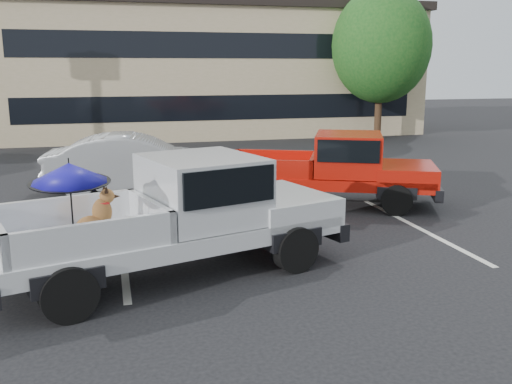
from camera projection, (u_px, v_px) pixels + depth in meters
ground at (316, 274)px, 9.22m from camera, size 90.00×90.00×0.00m
stripe_left at (122, 251)px, 10.37m from camera, size 0.12×5.00×0.01m
stripe_right at (418, 228)px, 11.85m from camera, size 0.12×5.00×0.01m
motel_building at (209, 68)px, 28.86m from camera, size 20.40×8.40×6.30m
tree_right at (381, 46)px, 25.66m from camera, size 4.46×4.46×6.78m
tree_back at (269, 47)px, 32.44m from camera, size 4.68×4.68×7.11m
silver_pickup at (189, 209)px, 9.13m from camera, size 6.01×3.51×2.06m
red_pickup at (341, 166)px, 13.69m from camera, size 5.53×3.78×1.73m
silver_sedan at (137, 163)px, 15.08m from camera, size 4.86×2.18×1.55m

